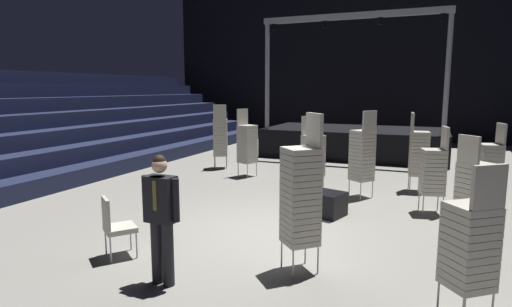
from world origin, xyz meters
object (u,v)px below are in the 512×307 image
object	(u,v)px
stage_riser	(355,140)
chair_stack_front_right	(433,170)
man_with_tie	(161,212)
chair_stack_front_left	(474,188)
equipment_road_case	(321,203)
chair_stack_aisle_right	(247,143)
chair_stack_mid_centre	(301,194)
chair_stack_mid_left	(220,137)
chair_stack_mid_right	(313,154)
chair_stack_rear_centre	(362,154)
chair_stack_aisle_left	(419,152)
loose_chair_near_man	(115,223)
chair_stack_rear_left	(490,163)
chair_stack_rear_right	(470,244)

from	to	relation	value
stage_riser	chair_stack_front_right	size ratio (longest dim) A/B	3.66
man_with_tie	chair_stack_front_left	distance (m)	5.14
chair_stack_front_left	equipment_road_case	bearing A→B (deg)	-144.54
man_with_tie	chair_stack_aisle_right	world-z (taller)	chair_stack_aisle_right
chair_stack_mid_centre	chair_stack_front_left	bearing A→B (deg)	-88.59
chair_stack_mid_left	chair_stack_mid_right	distance (m)	4.06
chair_stack_front_left	equipment_road_case	distance (m)	2.81
chair_stack_front_right	chair_stack_mid_left	world-z (taller)	chair_stack_mid_left
stage_riser	man_with_tie	world-z (taller)	stage_riser
chair_stack_rear_centre	chair_stack_aisle_left	size ratio (longest dim) A/B	1.04
chair_stack_rear_centre	man_with_tie	bearing A→B (deg)	-160.14
chair_stack_mid_left	equipment_road_case	bearing A→B (deg)	-66.00
chair_stack_aisle_right	loose_chair_near_man	bearing A→B (deg)	26.60
chair_stack_mid_centre	chair_stack_rear_left	world-z (taller)	chair_stack_mid_centre
chair_stack_front_left	chair_stack_aisle_right	bearing A→B (deg)	-165.83
chair_stack_front_left	chair_stack_mid_centre	world-z (taller)	chair_stack_mid_centre
stage_riser	chair_stack_aisle_left	world-z (taller)	stage_riser
chair_stack_front_left	chair_stack_mid_left	size ratio (longest dim) A/B	0.88
man_with_tie	chair_stack_front_right	distance (m)	5.81
chair_stack_mid_left	chair_stack_rear_right	world-z (taller)	chair_stack_mid_left
man_with_tie	chair_stack_front_right	world-z (taller)	chair_stack_front_right
stage_riser	chair_stack_rear_centre	world-z (taller)	stage_riser
chair_stack_front_right	chair_stack_rear_left	bearing A→B (deg)	-54.70
man_with_tie	chair_stack_rear_centre	size ratio (longest dim) A/B	0.84
chair_stack_rear_left	chair_stack_aisle_right	world-z (taller)	chair_stack_aisle_right
chair_stack_front_left	chair_stack_front_right	distance (m)	1.56
chair_stack_front_left	chair_stack_mid_left	world-z (taller)	chair_stack_mid_left
chair_stack_front_left	equipment_road_case	world-z (taller)	chair_stack_front_left
man_with_tie	chair_stack_rear_right	xyz separation A→B (m)	(3.60, 0.53, -0.08)
chair_stack_mid_right	chair_stack_aisle_right	xyz separation A→B (m)	(-2.26, 1.10, 0.04)
stage_riser	chair_stack_rear_right	bearing A→B (deg)	-74.48
chair_stack_front_left	chair_stack_rear_right	xyz separation A→B (m)	(-0.25, -2.87, 0.00)
chair_stack_front_right	equipment_road_case	xyz separation A→B (m)	(-2.07, -0.99, -0.66)
chair_stack_mid_left	equipment_road_case	size ratio (longest dim) A/B	2.28
chair_stack_mid_centre	chair_stack_mid_left	bearing A→B (deg)	-7.88
chair_stack_front_right	stage_riser	bearing A→B (deg)	7.34
chair_stack_front_right	loose_chair_near_man	world-z (taller)	chair_stack_front_right
chair_stack_mid_left	loose_chair_near_man	distance (m)	7.38
chair_stack_front_right	chair_stack_aisle_left	world-z (taller)	chair_stack_aisle_left
chair_stack_front_right	loose_chair_near_man	size ratio (longest dim) A/B	1.90
chair_stack_front_left	chair_stack_rear_left	world-z (taller)	same
chair_stack_mid_left	chair_stack_mid_right	xyz separation A→B (m)	(3.57, -1.93, -0.08)
chair_stack_mid_right	chair_stack_front_right	bearing A→B (deg)	98.91
stage_riser	equipment_road_case	bearing A→B (deg)	-85.02
chair_stack_front_left	chair_stack_aisle_right	xyz separation A→B (m)	(-5.64, 3.35, 0.08)
chair_stack_rear_right	chair_stack_front_right	bearing A→B (deg)	56.22
chair_stack_rear_right	chair_stack_rear_left	bearing A→B (deg)	43.34
man_with_tie	chair_stack_rear_centre	world-z (taller)	chair_stack_rear_centre
stage_riser	loose_chair_near_man	distance (m)	11.50
chair_stack_mid_left	chair_stack_rear_left	bearing A→B (deg)	-35.29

